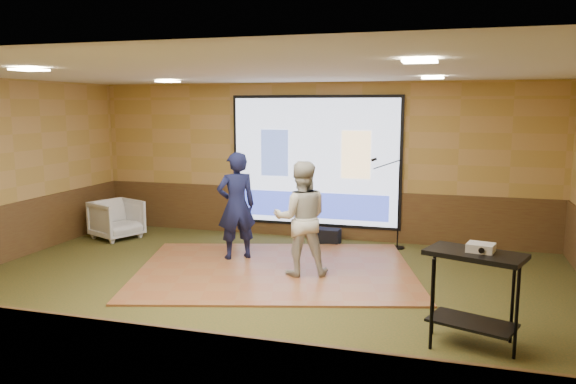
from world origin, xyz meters
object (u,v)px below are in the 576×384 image
(duffel_bag, at_px, (328,236))
(mic_stand, at_px, (395,221))
(projector, at_px, (481,248))
(banquet_chair, at_px, (117,219))
(dance_floor, at_px, (276,270))
(av_table, at_px, (474,279))
(projector_screen, at_px, (315,163))
(player_left, at_px, (236,206))
(player_right, at_px, (301,218))

(duffel_bag, bearing_deg, mic_stand, 0.60)
(projector, xyz_separation_m, banquet_chair, (-6.53, 3.23, -0.71))
(banquet_chair, bearing_deg, dance_floor, -84.83)
(dance_floor, distance_m, duffel_bag, 2.01)
(dance_floor, bearing_deg, av_table, -35.58)
(banquet_chair, height_order, duffel_bag, banquet_chair)
(projector_screen, height_order, dance_floor, projector_screen)
(banquet_chair, bearing_deg, projector_screen, -49.17)
(player_left, xyz_separation_m, player_right, (1.26, -0.57, -0.03))
(banquet_chair, bearing_deg, mic_stand, -58.01)
(dance_floor, height_order, player_left, player_left)
(dance_floor, relative_size, player_right, 2.47)
(projector, xyz_separation_m, mic_stand, (-1.27, 4.00, -0.59))
(av_table, bearing_deg, dance_floor, 144.42)
(projector_screen, xyz_separation_m, av_table, (2.81, -4.39, -0.73))
(banquet_chair, bearing_deg, player_left, -81.74)
(player_right, bearing_deg, duffel_bag, -107.33)
(mic_stand, distance_m, duffel_bag, 1.28)
(projector_screen, xyz_separation_m, mic_stand, (1.58, -0.37, -0.98))
(player_left, xyz_separation_m, av_table, (3.67, -2.48, -0.18))
(av_table, relative_size, banquet_chair, 1.26)
(player_right, distance_m, duffel_bag, 2.23)
(dance_floor, xyz_separation_m, player_left, (-0.82, 0.44, 0.91))
(player_right, distance_m, projector, 3.11)
(projector_screen, height_order, av_table, projector_screen)
(av_table, bearing_deg, projector, 24.79)
(projector, height_order, duffel_bag, projector)
(player_left, distance_m, av_table, 4.44)
(projector_screen, height_order, player_right, projector_screen)
(player_right, distance_m, av_table, 3.08)
(dance_floor, xyz_separation_m, av_table, (2.86, -2.04, 0.73))
(player_right, height_order, mic_stand, player_right)
(av_table, distance_m, duffel_bag, 4.74)
(mic_stand, relative_size, banquet_chair, 1.99)
(projector_screen, height_order, projector, projector_screen)
(player_left, relative_size, duffel_bag, 3.98)
(player_left, distance_m, projector, 4.47)
(duffel_bag, bearing_deg, player_left, -128.73)
(projector_screen, distance_m, mic_stand, 1.90)
(dance_floor, distance_m, projector, 3.70)
(av_table, relative_size, mic_stand, 0.63)
(projector, bearing_deg, dance_floor, 158.53)
(projector_screen, xyz_separation_m, banquet_chair, (-3.67, -1.13, -1.10))
(av_table, distance_m, mic_stand, 4.21)
(av_table, height_order, banquet_chair, av_table)
(player_left, xyz_separation_m, mic_stand, (2.45, 1.54, -0.43))
(av_table, relative_size, duffel_bag, 2.32)
(dance_floor, distance_m, mic_stand, 2.61)
(projector_screen, relative_size, player_right, 1.93)
(player_right, xyz_separation_m, mic_stand, (1.19, 2.11, -0.40))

